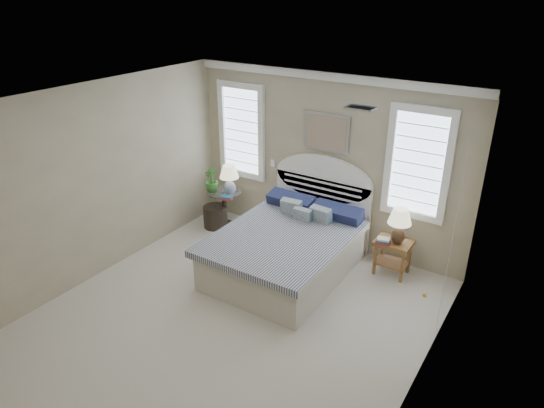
{
  "coord_description": "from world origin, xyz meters",
  "views": [
    {
      "loc": [
        3.09,
        -3.8,
        3.85
      ],
      "look_at": [
        -0.01,
        1.0,
        1.22
      ],
      "focal_mm": 32.0,
      "sensor_mm": 36.0,
      "label": 1
    }
  ],
  "objects_px": {
    "bed": "(290,246)",
    "side_table_left": "(224,205)",
    "lamp_left": "(229,177)",
    "floor_pot": "(215,217)",
    "lamp_right": "(399,222)",
    "nightstand_right": "(393,250)"
  },
  "relations": [
    {
      "from": "bed",
      "to": "side_table_left",
      "type": "height_order",
      "value": "bed"
    },
    {
      "from": "bed",
      "to": "lamp_left",
      "type": "height_order",
      "value": "bed"
    },
    {
      "from": "floor_pot",
      "to": "lamp_right",
      "type": "relative_size",
      "value": 0.78
    },
    {
      "from": "side_table_left",
      "to": "bed",
      "type": "bearing_deg",
      "value": -19.74
    },
    {
      "from": "nightstand_right",
      "to": "lamp_left",
      "type": "xyz_separation_m",
      "value": [
        -2.8,
        -0.12,
        0.56
      ]
    },
    {
      "from": "bed",
      "to": "lamp_right",
      "type": "distance_m",
      "value": 1.57
    },
    {
      "from": "lamp_left",
      "to": "side_table_left",
      "type": "bearing_deg",
      "value": 171.91
    },
    {
      "from": "floor_pot",
      "to": "nightstand_right",
      "type": "bearing_deg",
      "value": 4.09
    },
    {
      "from": "lamp_left",
      "to": "nightstand_right",
      "type": "bearing_deg",
      "value": 2.47
    },
    {
      "from": "side_table_left",
      "to": "floor_pot",
      "type": "height_order",
      "value": "side_table_left"
    },
    {
      "from": "lamp_left",
      "to": "lamp_right",
      "type": "relative_size",
      "value": 0.97
    },
    {
      "from": "nightstand_right",
      "to": "bed",
      "type": "bearing_deg",
      "value": -151.97
    },
    {
      "from": "lamp_right",
      "to": "lamp_left",
      "type": "bearing_deg",
      "value": -178.22
    },
    {
      "from": "nightstand_right",
      "to": "lamp_right",
      "type": "height_order",
      "value": "lamp_right"
    },
    {
      "from": "bed",
      "to": "side_table_left",
      "type": "distance_m",
      "value": 1.75
    },
    {
      "from": "lamp_right",
      "to": "nightstand_right",
      "type": "bearing_deg",
      "value": 147.99
    },
    {
      "from": "lamp_left",
      "to": "lamp_right",
      "type": "xyz_separation_m",
      "value": [
        2.86,
        0.09,
        -0.09
      ]
    },
    {
      "from": "nightstand_right",
      "to": "floor_pot",
      "type": "distance_m",
      "value": 3.08
    },
    {
      "from": "floor_pot",
      "to": "lamp_right",
      "type": "height_order",
      "value": "lamp_right"
    },
    {
      "from": "side_table_left",
      "to": "lamp_left",
      "type": "bearing_deg",
      "value": -8.09
    },
    {
      "from": "nightstand_right",
      "to": "lamp_right",
      "type": "relative_size",
      "value": 1.0
    },
    {
      "from": "bed",
      "to": "lamp_right",
      "type": "relative_size",
      "value": 4.29
    }
  ]
}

